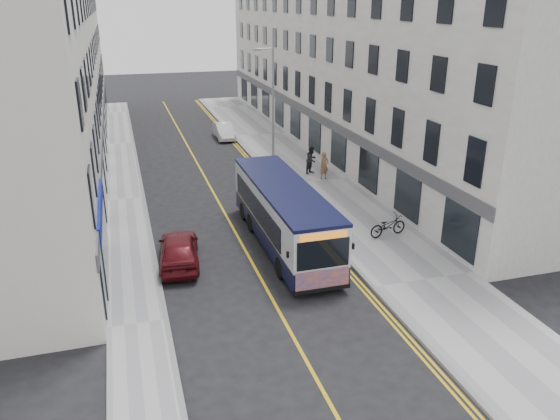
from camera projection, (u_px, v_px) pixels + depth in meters
ground at (267, 289)px, 21.33m from camera, size 140.00×140.00×0.00m
pavement_east at (313, 182)px, 33.70m from camera, size 4.50×64.00×0.12m
pavement_west at (125, 200)px, 30.72m from camera, size 2.00×64.00×0.12m
kerb_east at (278, 185)px, 33.10m from camera, size 0.18×64.00×0.13m
kerb_west at (144, 198)px, 30.98m from camera, size 0.18×64.00×0.13m
road_centre_line at (213, 192)px, 32.07m from camera, size 0.12×64.00×0.01m
road_dbl_yellow_inner at (271, 187)px, 33.01m from camera, size 0.10×64.00×0.01m
road_dbl_yellow_outer at (275, 187)px, 33.06m from camera, size 0.10×64.00×0.01m
terrace_east at (341, 58)px, 40.83m from camera, size 6.00×46.00×13.00m
terrace_west at (48, 67)px, 35.40m from camera, size 6.00×46.00×13.00m
streetlamp at (272, 108)px, 33.39m from camera, size 1.32×0.18×8.00m
city_bus at (284, 213)px, 24.58m from camera, size 2.34×10.00×2.90m
bicycle at (388, 226)px, 25.71m from camera, size 2.03×0.98×1.02m
pedestrian_near at (324, 166)px, 33.80m from camera, size 0.71×0.57×1.71m
pedestrian_far at (312, 160)px, 34.90m from camera, size 1.11×1.08×1.80m
car_white at (224, 131)px, 44.31m from camera, size 1.37×3.79×1.24m
car_maroon at (179, 249)px, 23.14m from camera, size 2.12×4.28×1.40m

